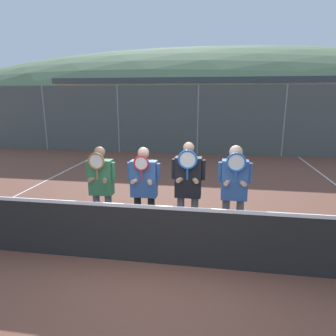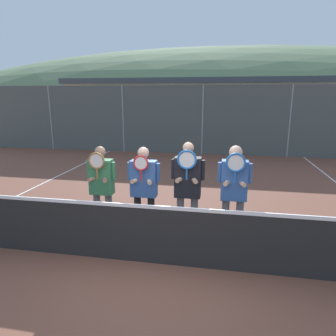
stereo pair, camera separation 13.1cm
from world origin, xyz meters
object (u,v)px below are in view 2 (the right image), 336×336
Objects in this scene: player_center_left at (144,186)px; car_far_left at (99,128)px; player_leftmost at (102,184)px; car_center at (282,129)px; player_center_right at (188,186)px; car_left_of_center at (189,129)px; player_rightmost at (234,188)px.

car_far_left is (-5.57, 11.04, -0.17)m from player_center_left.
player_center_left reaches higher than player_leftmost.
player_center_left is 11.95m from car_center.
player_leftmost is 0.37× the size of car_far_left.
player_center_right reaches higher than player_center_left.
player_center_right is (0.81, -0.07, 0.06)m from player_center_left.
player_rightmost is at bearing -79.76° from car_left_of_center.
player_rightmost is (2.43, -0.01, 0.07)m from player_leftmost.
player_rightmost is 0.45× the size of car_center.
car_center is at bearing -2.01° from car_left_of_center.
player_center_left is at bearing 175.41° from player_center_right.
player_center_right reaches higher than car_left_of_center.
car_center reaches higher than player_center_left.
player_leftmost is 2.43m from player_rightmost.
player_leftmost is 1.63m from player_center_right.
player_rightmost is at bearing -0.14° from player_leftmost.
car_far_left is at bearing 123.01° from player_rightmost.
player_center_right is 12.81m from car_far_left.
player_rightmost is (0.80, 0.05, -0.01)m from player_center_right.
player_rightmost is (1.61, -0.01, 0.06)m from player_center_left.
car_left_of_center is at bearing 177.99° from car_center.
player_leftmost is 0.93× the size of player_center_right.
car_center is at bearing 64.97° from player_leftmost.
player_leftmost is at bearing 179.86° from player_rightmost.
player_leftmost is at bearing -115.03° from car_center.
car_left_of_center is at bearing 92.19° from player_center_left.
player_rightmost is at bearing 3.88° from player_center_right.
player_center_left is 0.38× the size of car_left_of_center.
player_center_right is at bearing -176.12° from player_rightmost.
car_far_left is 1.04× the size of car_left_of_center.
car_left_of_center is (5.14, 0.25, 0.00)m from car_far_left.
player_center_right is at bearing -107.67° from car_center.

